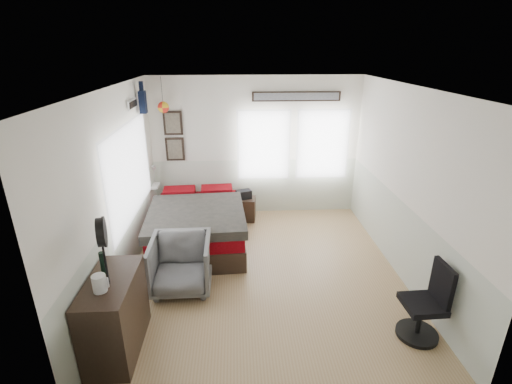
% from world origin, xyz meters
% --- Properties ---
extents(ground_plane, '(4.00, 4.50, 0.01)m').
position_xyz_m(ground_plane, '(0.00, 0.00, -0.01)').
color(ground_plane, '#A98252').
extents(room_shell, '(4.02, 4.52, 2.71)m').
position_xyz_m(room_shell, '(-0.08, 0.19, 1.61)').
color(room_shell, white).
rests_on(room_shell, ground_plane).
extents(wall_decor, '(3.55, 1.32, 1.44)m').
position_xyz_m(wall_decor, '(-1.10, 1.96, 2.10)').
color(wall_decor, black).
rests_on(wall_decor, room_shell).
extents(bed, '(1.65, 2.22, 0.68)m').
position_xyz_m(bed, '(-1.07, 1.00, 0.33)').
color(bed, black).
rests_on(bed, ground_plane).
extents(dresser, '(0.48, 1.00, 0.90)m').
position_xyz_m(dresser, '(-1.74, -1.40, 0.45)').
color(dresser, black).
rests_on(dresser, ground_plane).
extents(armchair, '(0.82, 0.84, 0.76)m').
position_xyz_m(armchair, '(-1.18, -0.30, 0.38)').
color(armchair, slate).
rests_on(armchair, ground_plane).
extents(nightstand, '(0.49, 0.41, 0.45)m').
position_xyz_m(nightstand, '(-0.26, 1.87, 0.22)').
color(nightstand, black).
rests_on(nightstand, ground_plane).
extents(task_chair, '(0.48, 0.48, 0.96)m').
position_xyz_m(task_chair, '(1.75, -1.40, 0.39)').
color(task_chair, black).
rests_on(task_chair, ground_plane).
extents(kettle, '(0.16, 0.14, 0.18)m').
position_xyz_m(kettle, '(-1.76, -1.58, 0.99)').
color(kettle, silver).
rests_on(kettle, dresser).
extents(bottle, '(0.06, 0.06, 0.26)m').
position_xyz_m(bottle, '(-1.83, -1.26, 1.03)').
color(bottle, black).
rests_on(bottle, dresser).
extents(stand_fan, '(0.15, 0.30, 0.75)m').
position_xyz_m(stand_fan, '(-1.71, -1.46, 1.48)').
color(stand_fan, black).
rests_on(stand_fan, dresser).
extents(black_bag, '(0.32, 0.26, 0.16)m').
position_xyz_m(black_bag, '(-0.26, 1.87, 0.53)').
color(black_bag, black).
rests_on(black_bag, nightstand).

